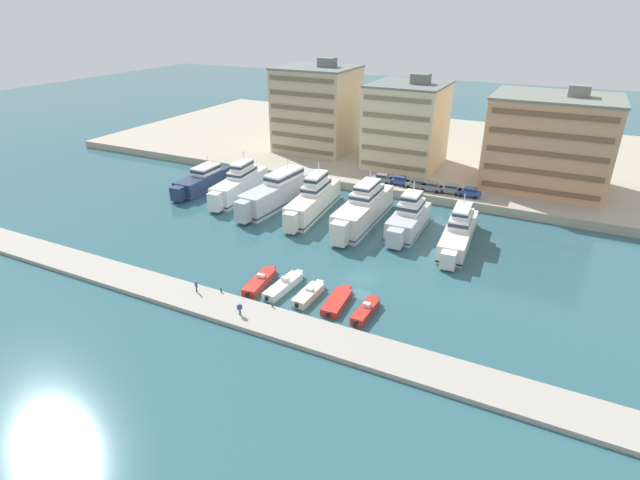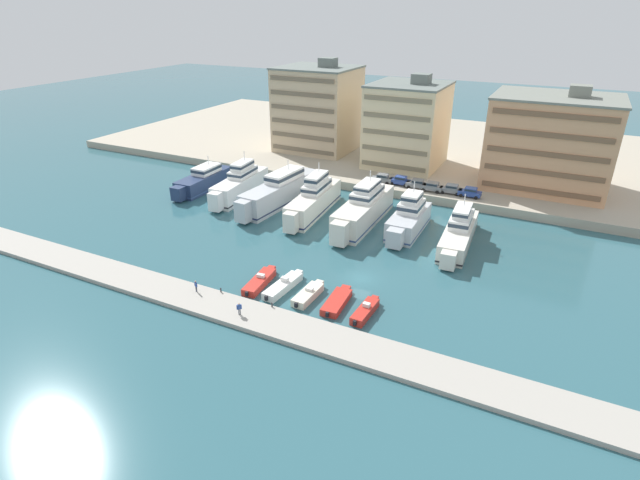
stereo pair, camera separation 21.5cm
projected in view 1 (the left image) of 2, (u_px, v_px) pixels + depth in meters
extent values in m
plane|color=#2D5B66|center=(361.00, 279.00, 67.84)|extent=(400.00, 400.00, 0.00)
cube|color=#ADA38E|center=(465.00, 153.00, 121.33)|extent=(180.00, 70.00, 1.63)
cube|color=#A8A399|center=(311.00, 334.00, 55.95)|extent=(120.00, 5.40, 0.57)
cube|color=navy|center=(204.00, 182.00, 99.92)|extent=(4.48, 13.93, 3.07)
cube|color=navy|center=(178.00, 194.00, 93.47)|extent=(2.33, 2.12, 2.61)
cube|color=#334C7F|center=(204.00, 186.00, 100.35)|extent=(4.53, 14.07, 0.24)
cube|color=white|center=(206.00, 169.00, 99.79)|extent=(3.37, 5.89, 1.48)
cube|color=#233342|center=(206.00, 169.00, 99.73)|extent=(3.41, 5.95, 0.53)
cylinder|color=silver|center=(208.00, 160.00, 99.80)|extent=(0.16, 0.16, 1.80)
cube|color=navy|center=(225.00, 175.00, 106.24)|extent=(3.54, 0.99, 0.20)
cube|color=white|center=(240.00, 187.00, 95.84)|extent=(5.21, 16.00, 3.89)
cube|color=white|center=(215.00, 202.00, 88.47)|extent=(2.29, 2.12, 3.31)
cube|color=black|center=(241.00, 193.00, 96.39)|extent=(5.26, 16.16, 0.24)
cube|color=white|center=(242.00, 172.00, 95.71)|extent=(3.58, 6.84, 1.33)
cube|color=#233342|center=(242.00, 171.00, 95.65)|extent=(3.62, 6.91, 0.48)
cube|color=white|center=(242.00, 165.00, 95.13)|extent=(2.79, 5.33, 1.37)
cube|color=#233342|center=(242.00, 165.00, 95.07)|extent=(2.83, 5.39, 0.49)
cylinder|color=silver|center=(244.00, 156.00, 95.28)|extent=(0.16, 0.16, 1.80)
cube|color=white|center=(261.00, 178.00, 103.20)|extent=(3.37, 1.18, 0.20)
cube|color=silver|center=(280.00, 193.00, 92.33)|extent=(5.69, 20.15, 4.24)
cube|color=silver|center=(243.00, 211.00, 83.83)|extent=(2.48, 2.28, 3.61)
cube|color=#192347|center=(280.00, 200.00, 92.92)|extent=(5.75, 20.35, 0.24)
cube|color=white|center=(284.00, 175.00, 92.22)|extent=(3.91, 8.58, 1.68)
cube|color=#233342|center=(284.00, 174.00, 92.14)|extent=(3.96, 8.66, 0.60)
cylinder|color=silver|center=(288.00, 165.00, 92.44)|extent=(0.16, 0.16, 1.80)
cube|color=silver|center=(310.00, 182.00, 100.81)|extent=(3.65, 1.16, 0.20)
cube|color=silver|center=(314.00, 203.00, 88.26)|extent=(5.24, 17.73, 3.85)
cube|color=silver|center=(291.00, 222.00, 80.17)|extent=(2.25, 2.07, 3.27)
cube|color=#192347|center=(314.00, 209.00, 88.80)|extent=(5.29, 17.91, 0.24)
cube|color=white|center=(316.00, 186.00, 88.21)|extent=(3.57, 7.56, 1.50)
cube|color=#233342|center=(316.00, 185.00, 88.15)|extent=(3.61, 7.64, 0.54)
cube|color=white|center=(316.00, 178.00, 87.57)|extent=(2.78, 5.90, 1.49)
cube|color=#233342|center=(316.00, 177.00, 87.50)|extent=(2.82, 5.96, 0.54)
cylinder|color=silver|center=(319.00, 167.00, 87.78)|extent=(0.16, 0.16, 1.80)
cube|color=silver|center=(332.00, 191.00, 96.34)|extent=(3.31, 1.16, 0.20)
cube|color=silver|center=(363.00, 211.00, 84.15)|extent=(4.80, 18.26, 4.22)
cube|color=silver|center=(340.00, 233.00, 75.88)|extent=(2.51, 2.29, 3.59)
cube|color=#334C7F|center=(363.00, 219.00, 84.74)|extent=(4.84, 18.44, 0.24)
cube|color=white|center=(367.00, 193.00, 84.04)|extent=(3.63, 7.70, 1.46)
cube|color=#233342|center=(367.00, 192.00, 83.98)|extent=(3.68, 7.77, 0.53)
cube|color=white|center=(367.00, 186.00, 83.49)|extent=(2.83, 6.00, 1.11)
cube|color=#233342|center=(367.00, 185.00, 83.44)|extent=(2.87, 6.06, 0.40)
cylinder|color=silver|center=(370.00, 175.00, 83.80)|extent=(0.16, 0.16, 1.80)
cube|color=silver|center=(382.00, 199.00, 92.34)|extent=(3.84, 0.96, 0.20)
cube|color=silver|center=(408.00, 222.00, 81.24)|extent=(4.51, 12.17, 3.32)
cube|color=silver|center=(395.00, 238.00, 75.48)|extent=(2.41, 2.20, 2.82)
cube|color=#334C7F|center=(408.00, 228.00, 81.70)|extent=(4.56, 12.29, 0.24)
cube|color=white|center=(411.00, 206.00, 80.92)|extent=(3.45, 5.14, 1.62)
cube|color=#233342|center=(411.00, 205.00, 80.85)|extent=(3.50, 5.19, 0.58)
cube|color=white|center=(412.00, 197.00, 80.27)|extent=(2.69, 4.01, 1.39)
cube|color=#233342|center=(412.00, 196.00, 80.21)|extent=(2.73, 4.05, 0.50)
cylinder|color=silver|center=(414.00, 186.00, 80.21)|extent=(0.16, 0.16, 1.80)
cube|color=silver|center=(419.00, 212.00, 86.85)|extent=(3.69, 0.96, 0.20)
cube|color=silver|center=(458.00, 235.00, 77.08)|extent=(4.87, 16.35, 2.84)
cube|color=silver|center=(448.00, 260.00, 69.61)|extent=(2.24, 2.06, 2.41)
cube|color=black|center=(458.00, 241.00, 77.47)|extent=(4.92, 16.52, 0.24)
cube|color=white|center=(461.00, 219.00, 77.13)|extent=(3.43, 6.96, 1.61)
cube|color=#233342|center=(461.00, 218.00, 77.06)|extent=(3.47, 7.03, 0.58)
cube|color=white|center=(462.00, 211.00, 76.52)|extent=(2.68, 5.43, 1.24)
cube|color=#233342|center=(462.00, 210.00, 76.47)|extent=(2.71, 5.48, 0.44)
cylinder|color=silver|center=(464.00, 199.00, 76.71)|extent=(0.16, 0.16, 1.80)
cube|color=silver|center=(466.00, 219.00, 84.44)|extent=(3.32, 1.11, 0.20)
cube|color=red|center=(259.00, 282.00, 66.01)|extent=(2.56, 6.76, 0.98)
cube|color=red|center=(271.00, 269.00, 69.12)|extent=(1.11, 0.94, 0.83)
cube|color=silver|center=(261.00, 276.00, 66.13)|extent=(1.08, 0.71, 0.42)
cube|color=#283847|center=(262.00, 274.00, 66.34)|extent=(0.93, 0.18, 0.25)
cube|color=black|center=(247.00, 294.00, 63.00)|extent=(0.39, 0.32, 0.60)
cube|color=white|center=(283.00, 286.00, 64.97)|extent=(2.24, 7.06, 1.03)
cube|color=white|center=(299.00, 274.00, 67.97)|extent=(1.03, 0.87, 0.88)
cube|color=silver|center=(285.00, 279.00, 65.04)|extent=(1.02, 0.66, 0.56)
cube|color=#283847|center=(286.00, 278.00, 65.22)|extent=(0.90, 0.14, 0.33)
cube|color=black|center=(266.00, 298.00, 62.05)|extent=(0.38, 0.30, 0.60)
cube|color=beige|center=(308.00, 295.00, 63.04)|extent=(1.97, 5.49, 1.01)
cube|color=beige|center=(319.00, 284.00, 65.50)|extent=(1.03, 0.85, 0.86)
cube|color=silver|center=(310.00, 289.00, 63.07)|extent=(1.02, 0.62, 0.35)
cube|color=#283847|center=(311.00, 288.00, 63.27)|extent=(0.92, 0.10, 0.21)
cube|color=black|center=(296.00, 305.00, 60.66)|extent=(0.37, 0.29, 0.60)
cube|color=red|center=(337.00, 302.00, 61.63)|extent=(2.58, 6.02, 0.88)
cube|color=red|center=(346.00, 289.00, 64.45)|extent=(1.24, 1.05, 0.75)
cube|color=black|center=(328.00, 314.00, 58.96)|extent=(0.38, 0.31, 0.60)
cube|color=red|center=(365.00, 312.00, 59.64)|extent=(1.71, 5.47, 1.03)
cube|color=red|center=(375.00, 300.00, 62.05)|extent=(0.88, 0.73, 0.87)
cube|color=silver|center=(367.00, 305.00, 59.65)|extent=(0.88, 0.62, 0.46)
cube|color=#283847|center=(368.00, 303.00, 59.84)|extent=(0.78, 0.10, 0.28)
cube|color=black|center=(355.00, 323.00, 57.27)|extent=(0.37, 0.29, 0.60)
cube|color=slate|center=(381.00, 179.00, 98.78)|extent=(4.17, 1.88, 0.80)
cube|color=slate|center=(382.00, 176.00, 98.40)|extent=(2.17, 1.65, 0.68)
cube|color=#1E2833|center=(382.00, 176.00, 98.40)|extent=(2.12, 1.66, 0.37)
cylinder|color=black|center=(373.00, 181.00, 98.74)|extent=(0.65, 0.25, 0.64)
cylinder|color=black|center=(376.00, 179.00, 100.15)|extent=(0.65, 0.25, 0.64)
cylinder|color=black|center=(387.00, 183.00, 97.75)|extent=(0.65, 0.25, 0.64)
cylinder|color=black|center=(389.00, 181.00, 99.15)|extent=(0.65, 0.25, 0.64)
cube|color=#28428E|center=(399.00, 181.00, 97.61)|extent=(4.11, 1.72, 0.80)
cube|color=#28428E|center=(400.00, 178.00, 97.23)|extent=(2.11, 1.57, 0.68)
cube|color=#1E2833|center=(400.00, 178.00, 97.23)|extent=(2.07, 1.59, 0.37)
cylinder|color=black|center=(391.00, 183.00, 97.65)|extent=(0.64, 0.22, 0.64)
cylinder|color=black|center=(394.00, 181.00, 99.02)|extent=(0.64, 0.22, 0.64)
cylinder|color=black|center=(405.00, 186.00, 96.55)|extent=(0.64, 0.22, 0.64)
cylinder|color=black|center=(407.00, 183.00, 97.92)|extent=(0.64, 0.22, 0.64)
cube|color=slate|center=(416.00, 185.00, 95.78)|extent=(4.19, 1.93, 0.80)
cube|color=slate|center=(417.00, 181.00, 95.41)|extent=(2.18, 1.68, 0.68)
cube|color=#1E2833|center=(417.00, 181.00, 95.41)|extent=(2.14, 1.69, 0.37)
cylinder|color=black|center=(408.00, 187.00, 95.73)|extent=(0.65, 0.26, 0.64)
cylinder|color=black|center=(410.00, 184.00, 97.14)|extent=(0.65, 0.26, 0.64)
cylinder|color=black|center=(422.00, 189.00, 94.76)|extent=(0.65, 0.26, 0.64)
cylinder|color=black|center=(424.00, 186.00, 96.17)|extent=(0.65, 0.26, 0.64)
cube|color=slate|center=(431.00, 187.00, 94.32)|extent=(4.12, 1.75, 0.80)
cube|color=slate|center=(432.00, 184.00, 93.94)|extent=(2.12, 1.59, 0.68)
cube|color=#1E2833|center=(432.00, 184.00, 93.94)|extent=(2.08, 1.60, 0.37)
cylinder|color=black|center=(423.00, 190.00, 94.37)|extent=(0.64, 0.23, 0.64)
cylinder|color=black|center=(425.00, 187.00, 95.73)|extent=(0.64, 0.23, 0.64)
cylinder|color=black|center=(437.00, 192.00, 93.25)|extent=(0.64, 0.23, 0.64)
cylinder|color=black|center=(439.00, 189.00, 94.61)|extent=(0.64, 0.23, 0.64)
cube|color=slate|center=(450.00, 190.00, 93.15)|extent=(4.15, 1.82, 0.80)
cube|color=slate|center=(452.00, 186.00, 92.77)|extent=(2.14, 1.62, 0.68)
cube|color=#1E2833|center=(452.00, 186.00, 92.77)|extent=(2.10, 1.63, 0.37)
cylinder|color=black|center=(442.00, 192.00, 93.13)|extent=(0.65, 0.24, 0.64)
cylinder|color=black|center=(444.00, 189.00, 94.53)|extent=(0.65, 0.24, 0.64)
cylinder|color=black|center=(457.00, 194.00, 92.11)|extent=(0.65, 0.24, 0.64)
cylinder|color=black|center=(458.00, 191.00, 93.50)|extent=(0.65, 0.24, 0.64)
cube|color=#28428E|center=(469.00, 193.00, 91.55)|extent=(4.11, 1.73, 0.80)
cube|color=#28428E|center=(470.00, 189.00, 91.17)|extent=(2.11, 1.58, 0.68)
cube|color=#1E2833|center=(470.00, 189.00, 91.17)|extent=(2.07, 1.59, 0.37)
cylinder|color=black|center=(460.00, 195.00, 91.59)|extent=(0.64, 0.23, 0.64)
cylinder|color=black|center=(463.00, 193.00, 92.96)|extent=(0.64, 0.23, 0.64)
cylinder|color=black|center=(475.00, 198.00, 90.49)|extent=(0.64, 0.23, 0.64)
cylinder|color=black|center=(477.00, 195.00, 91.86)|extent=(0.64, 0.23, 0.64)
cube|color=#C6AD89|center=(317.00, 110.00, 118.20)|extent=(17.21, 15.54, 18.77)
cube|color=#6D5F4B|center=(302.00, 150.00, 115.20)|extent=(15.83, 0.24, 0.90)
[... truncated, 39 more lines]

